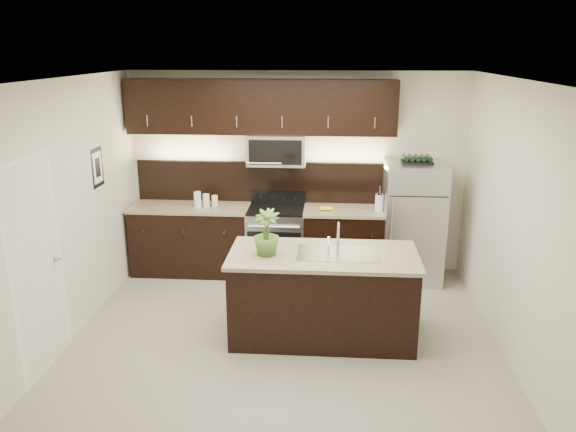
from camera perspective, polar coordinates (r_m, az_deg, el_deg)
The scene contains 12 objects.
ground at distance 6.23m, azimuth -0.32°, elevation -11.86°, with size 4.50×4.50×0.00m, color gray.
room_walls at distance 5.59m, azimuth -1.51°, elevation 3.43°, with size 4.52×4.02×2.71m.
counter_run at distance 7.62m, azimuth -2.73°, elevation -2.52°, with size 3.51×0.65×0.94m.
upper_fixtures at distance 7.39m, azimuth -2.56°, elevation 10.17°, with size 3.49×0.40×1.66m.
island at distance 6.01m, azimuth 3.54°, elevation -8.00°, with size 1.96×0.96×0.94m.
sink_faucet at distance 5.83m, azimuth 5.11°, elevation -3.67°, with size 0.84×0.50×0.28m.
refrigerator at distance 7.49m, azimuth 12.55°, elevation -0.67°, with size 0.76×0.69×1.58m, color #B2B2B7.
wine_rack at distance 7.29m, azimuth 12.96°, elevation 5.60°, with size 0.39×0.24×0.10m.
plant at distance 5.71m, azimuth -2.21°, elevation -1.69°, with size 0.27×0.27×0.48m, color #416026.
canisters at distance 7.56m, azimuth -8.52°, elevation 1.60°, with size 0.31×0.14×0.21m.
french_press at distance 7.38m, azimuth 9.26°, elevation 1.43°, with size 0.11×0.11×0.33m.
bananas at distance 7.34m, azimuth 3.52°, elevation 0.80°, with size 0.19×0.15×0.06m, color yellow.
Camera 1 is at (0.44, -5.45, 2.99)m, focal length 35.00 mm.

